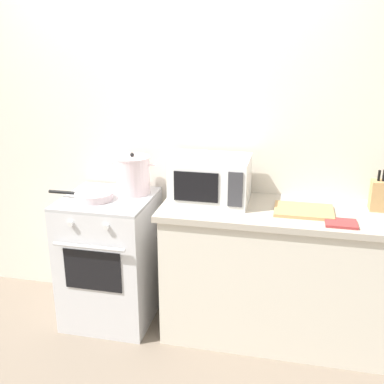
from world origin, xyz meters
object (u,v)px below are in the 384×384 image
(knife_block, at_px, (381,195))
(oven_mitt, at_px, (341,223))
(frying_pan, at_px, (93,196))
(microwave, at_px, (211,179))
(cutting_board, at_px, (304,211))
(stove, at_px, (111,258))
(stock_pot, at_px, (133,175))

(knife_block, bearing_deg, oven_mitt, -130.41)
(frying_pan, relative_size, microwave, 0.91)
(microwave, bearing_deg, knife_block, 3.32)
(frying_pan, relative_size, knife_block, 1.73)
(cutting_board, height_order, oven_mitt, cutting_board)
(frying_pan, distance_m, cutting_board, 1.38)
(stove, height_order, oven_mitt, oven_mitt)
(knife_block, bearing_deg, microwave, -176.68)
(frying_pan, height_order, cutting_board, frying_pan)
(cutting_board, relative_size, knife_block, 1.37)
(stove, relative_size, knife_block, 3.51)
(cutting_board, xyz_separation_m, oven_mitt, (0.21, -0.16, -0.00))
(microwave, xyz_separation_m, cutting_board, (0.60, -0.08, -0.14))
(stove, bearing_deg, microwave, 6.46)
(microwave, bearing_deg, stove, -173.54)
(microwave, distance_m, knife_block, 1.07)
(stock_pot, height_order, microwave, microwave)
(frying_pan, height_order, knife_block, knife_block)
(cutting_board, height_order, knife_block, knife_block)
(frying_pan, distance_m, knife_block, 1.85)
(stock_pot, relative_size, microwave, 0.65)
(stock_pot, relative_size, frying_pan, 0.72)
(stove, bearing_deg, oven_mitt, -6.00)
(stove, bearing_deg, stock_pot, 41.57)
(stock_pot, bearing_deg, stove, -138.43)
(oven_mitt, bearing_deg, frying_pan, 176.54)
(oven_mitt, bearing_deg, stove, 174.00)
(stove, distance_m, knife_block, 1.86)
(microwave, xyz_separation_m, oven_mitt, (0.81, -0.24, -0.14))
(frying_pan, relative_size, oven_mitt, 2.52)
(stove, distance_m, stock_pot, 0.62)
(cutting_board, distance_m, knife_block, 0.49)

